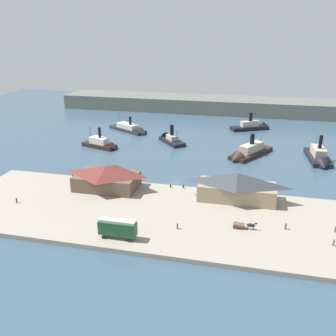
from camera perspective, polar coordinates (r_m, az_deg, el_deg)
The scene contains 22 objects.
ground_plane at distance 113.69m, azimuth 1.08°, elevation -2.49°, with size 320.00×320.00×0.00m, color #385166.
quay_promenade at distance 94.16m, azimuth -1.76°, elevation -7.34°, with size 110.00×36.00×1.20m, color #9E9384.
seawall_edge at distance 110.27m, azimuth 0.69°, elevation -2.98°, with size 110.00×0.80×1.00m, color gray.
ferry_shed_east_terminal at distance 108.00m, azimuth -9.62°, elevation -1.40°, with size 18.32×11.40×6.86m.
ferry_shed_west_terminal at distance 100.85m, azimuth 10.77°, elevation -2.83°, with size 21.23×8.83×7.84m.
street_tram at distance 82.82m, azimuth -7.93°, elevation -9.24°, with size 8.61×2.48×4.58m.
horse_cart at distance 88.26m, azimuth 11.75°, elevation -8.76°, with size 5.59×1.64×1.87m.
pedestrian_walking_east at distance 90.60m, azimuth 18.00°, elevation -8.68°, with size 0.43×0.43×1.73m.
pedestrian_by_tram at distance 93.55m, azimuth 24.79°, elevation -8.70°, with size 0.42×0.42×1.69m.
pedestrian_at_waters_edge at distance 106.76m, azimuth -22.69°, elevation -4.71°, with size 0.40×0.40×1.61m.
pedestrian_standing_center at distance 86.43m, azimuth 1.48°, elevation -9.10°, with size 0.40×0.40×1.64m.
pedestrian_near_cart at distance 88.02m, azimuth 24.57°, elevation -10.58°, with size 0.43×0.43×1.72m.
mooring_post_center_west at distance 107.74m, azimuth 2.43°, elevation -2.92°, with size 0.44×0.44×0.90m, color black.
mooring_post_east at distance 118.91m, azimuth -14.73°, elevation -1.27°, with size 0.44×0.44×0.90m, color black.
mooring_post_west at distance 108.14m, azimuth 0.41°, elevation -2.81°, with size 0.44×0.44×0.90m, color black.
ferry_moored_east at distance 180.78m, azimuth 13.29°, elevation 6.38°, with size 19.90×13.72×9.86m.
ferry_approaching_east at distance 150.12m, azimuth -10.29°, elevation 3.68°, with size 16.86×9.40×9.83m.
ferry_mid_harbor at distance 140.23m, azimuth 12.29°, elevation 2.28°, with size 17.32×23.26×10.65m.
ferry_outer_harbor at distance 172.40m, azimuth -5.76°, elevation 6.06°, with size 22.22×16.05×9.92m.
ferry_approaching_west at distance 142.81m, azimuth 22.66°, elevation 1.46°, with size 7.87×21.37×11.80m.
ferry_departing_north at distance 156.13m, azimuth 0.27°, elevation 4.58°, with size 14.31×15.64×9.63m.
far_headland at distance 217.10m, azimuth 7.30°, elevation 9.83°, with size 180.00×24.00×8.00m, color #60665B.
Camera 1 is at (21.68, -102.05, 45.18)m, focal length 38.82 mm.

